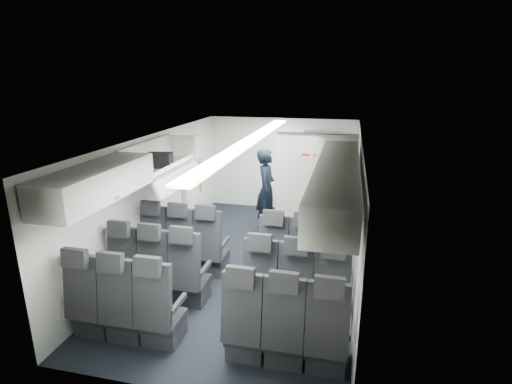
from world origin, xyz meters
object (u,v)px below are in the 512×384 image
at_px(seat_row_front, 242,254).
at_px(seat_row_mid, 225,282).
at_px(boarding_door, 193,181).
at_px(flight_attendant, 267,190).
at_px(carry_on_bag, 160,160).
at_px(galley_unit, 321,175).
at_px(seat_row_rear, 202,321).

height_order(seat_row_front, seat_row_mid, same).
xyz_separation_m(seat_row_front, seat_row_mid, (0.00, -0.90, 0.00)).
bearing_deg(boarding_door, seat_row_mid, -61.23).
distance_m(flight_attendant, carry_on_bag, 2.49).
xyz_separation_m(seat_row_front, boarding_door, (-1.64, 2.09, 0.55)).
distance_m(seat_row_mid, flight_attendant, 3.01).
bearing_deg(boarding_door, carry_on_bag, -83.15).
relative_size(seat_row_front, galley_unit, 1.75).
bearing_deg(seat_row_rear, seat_row_mid, 90.00).
bearing_deg(seat_row_mid, flight_attendant, 90.88).
distance_m(seat_row_mid, galley_unit, 4.30).
height_order(seat_row_front, galley_unit, galley_unit).
bearing_deg(seat_row_mid, boarding_door, 118.77).
height_order(seat_row_front, seat_row_rear, same).
bearing_deg(flight_attendant, seat_row_mid, 179.15).
bearing_deg(boarding_door, flight_attendant, -0.45).
bearing_deg(galley_unit, boarding_door, -155.72).
xyz_separation_m(seat_row_rear, flight_attendant, (-0.05, 3.87, 0.45)).
xyz_separation_m(flight_attendant, carry_on_bag, (-1.37, -1.85, 0.94)).
height_order(seat_row_mid, boarding_door, boarding_door).
xyz_separation_m(seat_row_front, seat_row_rear, (0.00, -1.80, 0.00)).
relative_size(seat_row_mid, flight_attendant, 1.96).
bearing_deg(flight_attendant, boarding_door, 87.82).
relative_size(boarding_door, carry_on_bag, 4.93).
distance_m(boarding_door, flight_attendant, 1.60).
height_order(galley_unit, boarding_door, galley_unit).
height_order(seat_row_mid, seat_row_rear, same).
xyz_separation_m(seat_row_mid, boarding_door, (-1.64, 2.99, 0.55)).
height_order(seat_row_front, carry_on_bag, carry_on_bag).
bearing_deg(flight_attendant, carry_on_bag, 141.74).
distance_m(boarding_door, carry_on_bag, 2.05).
bearing_deg(carry_on_bag, seat_row_rear, -65.38).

